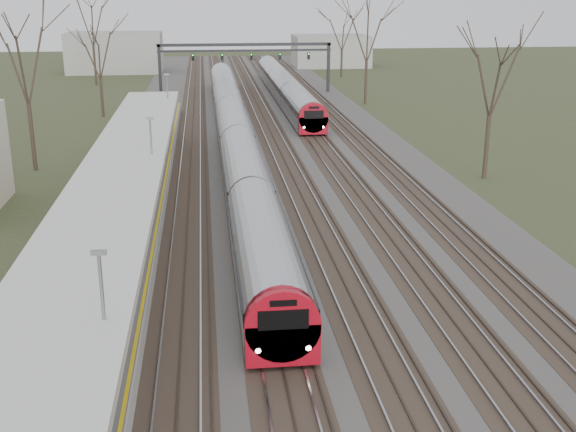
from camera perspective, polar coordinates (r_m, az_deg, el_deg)
The scene contains 8 objects.
track_bed at distance 60.43m, azimuth -1.65°, elevation 5.73°, with size 24.00×160.00×0.22m.
platform at distance 43.33m, azimuth -11.93°, elevation 1.13°, with size 3.50×69.00×1.00m, color #9E9B93.
canopy at distance 38.12m, azimuth -12.82°, elevation 4.15°, with size 4.10×50.00×3.11m.
signal_gantry at distance 89.37m, azimuth -3.40°, elevation 12.74°, with size 21.00×0.59×6.08m.
tree_west_far at distance 53.50m, azimuth -20.18°, elevation 11.76°, with size 5.50×5.50×11.33m.
tree_east_far at distance 49.90m, azimuth 15.89°, elevation 10.95°, with size 5.00×5.00×10.30m.
train_near at distance 60.02m, azimuth -4.31°, elevation 6.99°, with size 2.62×75.21×3.05m.
train_far at distance 84.74m, azimuth -0.25°, elevation 10.16°, with size 2.62×45.21×3.05m.
Camera 1 is at (-4.85, -3.90, 12.56)m, focal length 45.00 mm.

